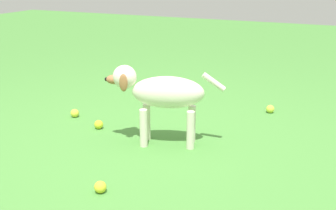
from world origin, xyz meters
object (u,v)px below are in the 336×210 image
object	(u,v)px
tennis_ball_1	(100,187)
tennis_ball_2	(270,109)
tennis_ball_3	(75,113)
dog	(161,93)
tennis_ball_0	(99,124)

from	to	relation	value
tennis_ball_1	tennis_ball_2	bearing A→B (deg)	162.28
tennis_ball_1	tennis_ball_2	world-z (taller)	same
tennis_ball_2	tennis_ball_3	bearing A→B (deg)	-61.58
tennis_ball_3	tennis_ball_1	bearing A→B (deg)	42.04
dog	tennis_ball_1	world-z (taller)	dog
tennis_ball_0	dog	bearing A→B (deg)	83.72
tennis_ball_2	tennis_ball_3	xyz separation A→B (m)	(0.75, -1.39, 0.00)
tennis_ball_1	dog	bearing A→B (deg)	179.53
tennis_ball_2	tennis_ball_0	bearing A→B (deg)	-50.32
dog	tennis_ball_3	distance (m)	0.94
tennis_ball_1	tennis_ball_3	xyz separation A→B (m)	(-0.94, -0.85, 0.00)
dog	tennis_ball_2	xyz separation A→B (m)	(-0.95, 0.54, -0.32)
tennis_ball_1	tennis_ball_0	bearing A→B (deg)	-146.38
tennis_ball_2	tennis_ball_3	distance (m)	1.58
tennis_ball_1	tennis_ball_3	world-z (taller)	same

